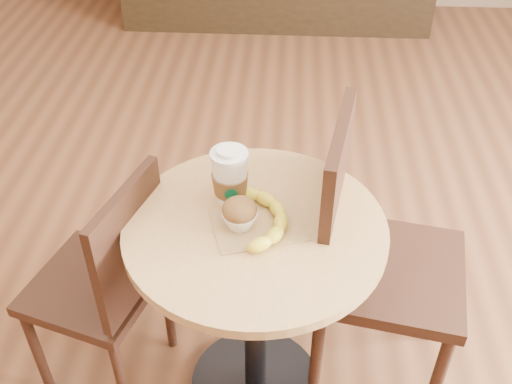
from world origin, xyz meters
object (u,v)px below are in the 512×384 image
(cafe_table, at_px, (255,278))
(coffee_cup, at_px, (230,178))
(chair_right, at_px, (370,255))
(muffin, at_px, (240,213))
(banana, at_px, (263,218))
(chair_left, at_px, (108,280))

(cafe_table, height_order, coffee_cup, coffee_cup)
(chair_right, bearing_deg, muffin, 118.19)
(chair_right, xyz_separation_m, banana, (-0.32, -0.11, 0.23))
(coffee_cup, bearing_deg, chair_left, -179.08)
(chair_right, xyz_separation_m, coffee_cup, (-0.42, -0.01, 0.29))
(chair_left, distance_m, banana, 0.57)
(chair_right, height_order, muffin, chair_right)
(cafe_table, height_order, muffin, muffin)
(coffee_cup, bearing_deg, muffin, -80.60)
(chair_left, distance_m, coffee_cup, 0.53)
(cafe_table, distance_m, chair_left, 0.46)
(coffee_cup, relative_size, banana, 0.64)
(cafe_table, height_order, chair_left, chair_left)
(chair_right, xyz_separation_m, muffin, (-0.38, -0.12, 0.25))
(banana, bearing_deg, chair_left, 169.02)
(banana, bearing_deg, chair_right, 12.08)
(cafe_table, distance_m, coffee_cup, 0.31)
(coffee_cup, relative_size, muffin, 1.82)
(coffee_cup, height_order, muffin, coffee_cup)
(cafe_table, xyz_separation_m, banana, (0.02, 0.00, 0.23))
(chair_left, relative_size, chair_right, 0.85)
(chair_right, distance_m, muffin, 0.47)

